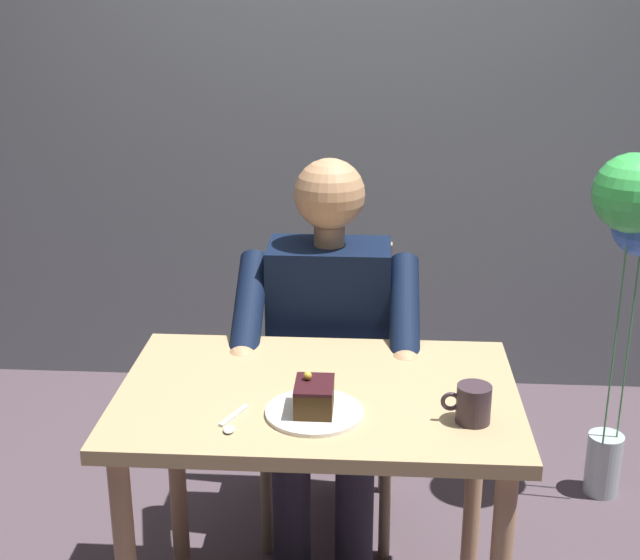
{
  "coord_description": "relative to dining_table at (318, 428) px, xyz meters",
  "views": [
    {
      "loc": [
        -0.13,
        1.94,
        1.71
      ],
      "look_at": [
        0.0,
        -0.1,
        0.99
      ],
      "focal_mm": 49.54,
      "sensor_mm": 36.0,
      "label": 1
    }
  ],
  "objects": [
    {
      "name": "cafe_rear_panel",
      "position": [
        0.0,
        -1.66,
        0.86
      ],
      "size": [
        6.4,
        0.12,
        3.0
      ],
      "primitive_type": "cube",
      "color": "gray",
      "rests_on": "ground"
    },
    {
      "name": "dining_table",
      "position": [
        0.0,
        0.0,
        0.0
      ],
      "size": [
        0.98,
        0.65,
        0.74
      ],
      "color": "tan",
      "rests_on": "ground"
    },
    {
      "name": "chair",
      "position": [
        0.0,
        -0.61,
        -0.14
      ],
      "size": [
        0.42,
        0.42,
        0.9
      ],
      "color": "tan",
      "rests_on": "ground"
    },
    {
      "name": "seated_person",
      "position": [
        0.0,
        -0.44,
        -0.0
      ],
      "size": [
        0.53,
        0.58,
        1.21
      ],
      "color": "black",
      "rests_on": "ground"
    },
    {
      "name": "dessert_plate",
      "position": [
        0.0,
        0.13,
        0.11
      ],
      "size": [
        0.23,
        0.23,
        0.01
      ],
      "primitive_type": "cylinder",
      "color": "white",
      "rests_on": "dining_table"
    },
    {
      "name": "cake_slice",
      "position": [
        0.0,
        0.13,
        0.15
      ],
      "size": [
        0.09,
        0.12,
        0.09
      ],
      "color": "#3F2A12",
      "rests_on": "dessert_plate"
    },
    {
      "name": "coffee_cup",
      "position": [
        -0.36,
        0.14,
        0.15
      ],
      "size": [
        0.11,
        0.08,
        0.09
      ],
      "color": "#3A2B33",
      "rests_on": "dining_table"
    },
    {
      "name": "dessert_spoon",
      "position": [
        0.18,
        0.19,
        0.11
      ],
      "size": [
        0.06,
        0.14,
        0.01
      ],
      "color": "silver",
      "rests_on": "dining_table"
    },
    {
      "name": "balloon_display",
      "position": [
        -0.93,
        -0.72,
        0.29
      ],
      "size": [
        0.28,
        0.27,
        1.2
      ],
      "color": "#B2C1C6",
      "rests_on": "ground"
    }
  ]
}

